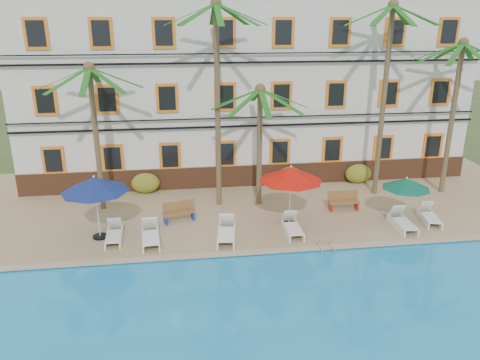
{
  "coord_description": "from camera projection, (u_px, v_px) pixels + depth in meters",
  "views": [
    {
      "loc": [
        -4.05,
        -17.39,
        9.17
      ],
      "look_at": [
        -1.26,
        3.0,
        2.0
      ],
      "focal_mm": 35.0,
      "sensor_mm": 36.0,
      "label": 1
    }
  ],
  "objects": [
    {
      "name": "lounger_d",
      "position": [
        292.0,
        227.0,
        20.39
      ],
      "size": [
        0.7,
        1.87,
        0.88
      ],
      "color": "white",
      "rests_on": "pool_deck"
    },
    {
      "name": "palm_b",
      "position": [
        217.0,
        80.0,
        21.57
      ],
      "size": [
        4.65,
        4.65,
        9.78
      ],
      "color": "brown",
      "rests_on": "pool_deck"
    },
    {
      "name": "palm_c",
      "position": [
        260.0,
        126.0,
        22.38
      ],
      "size": [
        4.65,
        4.65,
        6.02
      ],
      "color": "brown",
      "rests_on": "pool_deck"
    },
    {
      "name": "shrub_right",
      "position": [
        358.0,
        174.0,
        26.49
      ],
      "size": [
        1.5,
        0.9,
        1.1
      ],
      "primitive_type": "ellipsoid",
      "color": "#32601B",
      "rests_on": "pool_deck"
    },
    {
      "name": "lounger_a",
      "position": [
        114.0,
        234.0,
        19.71
      ],
      "size": [
        0.7,
        1.81,
        0.84
      ],
      "color": "white",
      "rests_on": "pool_deck"
    },
    {
      "name": "lounger_b",
      "position": [
        150.0,
        235.0,
        19.54
      ],
      "size": [
        0.85,
        2.02,
        0.93
      ],
      "color": "white",
      "rests_on": "pool_deck"
    },
    {
      "name": "lounger_f",
      "position": [
        429.0,
        216.0,
        21.52
      ],
      "size": [
        0.94,
        1.87,
        0.84
      ],
      "color": "white",
      "rests_on": "pool_deck"
    },
    {
      "name": "umbrella_red",
      "position": [
        291.0,
        174.0,
        20.41
      ],
      "size": [
        2.86,
        2.86,
        2.85
      ],
      "color": "black",
      "rests_on": "pool_deck"
    },
    {
      "name": "hotel_building",
      "position": [
        245.0,
        86.0,
        27.38
      ],
      "size": [
        25.4,
        6.44,
        10.22
      ],
      "color": "silver",
      "rests_on": "pool_deck"
    },
    {
      "name": "palm_a",
      "position": [
        94.0,
        116.0,
        21.57
      ],
      "size": [
        4.65,
        4.65,
        7.06
      ],
      "color": "brown",
      "rests_on": "pool_deck"
    },
    {
      "name": "swimming_pool",
      "position": [
        332.0,
        356.0,
        13.22
      ],
      "size": [
        26.0,
        12.0,
        0.2
      ],
      "primitive_type": "cube",
      "color": "#1C91D5",
      "rests_on": "ground"
    },
    {
      "name": "umbrella_green",
      "position": [
        406.0,
        184.0,
        21.0
      ],
      "size": [
        2.17,
        2.17,
        2.18
      ],
      "color": "black",
      "rests_on": "pool_deck"
    },
    {
      "name": "bench_right",
      "position": [
        343.0,
        201.0,
        22.8
      ],
      "size": [
        1.51,
        0.51,
        0.93
      ],
      "color": "olive",
      "rests_on": "pool_deck"
    },
    {
      "name": "lounger_e",
      "position": [
        402.0,
        222.0,
        20.87
      ],
      "size": [
        0.75,
        1.93,
        0.9
      ],
      "color": "white",
      "rests_on": "pool_deck"
    },
    {
      "name": "pool_coping",
      "position": [
        284.0,
        250.0,
        18.87
      ],
      "size": [
        30.0,
        0.35,
        0.06
      ],
      "primitive_type": "cube",
      "color": "tan",
      "rests_on": "pool_deck"
    },
    {
      "name": "pool_deck",
      "position": [
        259.0,
        200.0,
        24.44
      ],
      "size": [
        30.0,
        12.0,
        0.25
      ],
      "primitive_type": "cube",
      "color": "tan",
      "rests_on": "ground"
    },
    {
      "name": "umbrella_blue",
      "position": [
        95.0,
        185.0,
        19.24
      ],
      "size": [
        2.81,
        2.81,
        2.81
      ],
      "color": "black",
      "rests_on": "pool_deck"
    },
    {
      "name": "ground",
      "position": [
        279.0,
        246.0,
        19.81
      ],
      "size": [
        100.0,
        100.0,
        0.0
      ],
      "primitive_type": "plane",
      "color": "#384C23",
      "rests_on": "ground"
    },
    {
      "name": "shrub_left",
      "position": [
        146.0,
        183.0,
        24.97
      ],
      "size": [
        1.5,
        0.9,
        1.1
      ],
      "primitive_type": "ellipsoid",
      "color": "#32601B",
      "rests_on": "pool_deck"
    },
    {
      "name": "bench_left",
      "position": [
        179.0,
        211.0,
        21.53
      ],
      "size": [
        1.57,
        0.87,
        0.93
      ],
      "color": "olive",
      "rests_on": "pool_deck"
    },
    {
      "name": "lounger_c",
      "position": [
        226.0,
        232.0,
        19.83
      ],
      "size": [
        1.01,
        2.11,
        0.96
      ],
      "color": "white",
      "rests_on": "pool_deck"
    },
    {
      "name": "palm_d",
      "position": [
        386.0,
        77.0,
        23.08
      ],
      "size": [
        4.65,
        4.65,
        9.75
      ],
      "color": "brown",
      "rests_on": "pool_deck"
    },
    {
      "name": "palm_e",
      "position": [
        455.0,
        96.0,
        23.62
      ],
      "size": [
        4.65,
        4.65,
        8.01
      ],
      "color": "brown",
      "rests_on": "pool_deck"
    },
    {
      "name": "pool_ladder",
      "position": [
        326.0,
        249.0,
        19.01
      ],
      "size": [
        0.54,
        0.74,
        0.74
      ],
      "color": "silver",
      "rests_on": "ground"
    },
    {
      "name": "shrub_mid",
      "position": [
        289.0,
        177.0,
        25.97
      ],
      "size": [
        1.5,
        0.9,
        1.1
      ],
      "primitive_type": "ellipsoid",
      "color": "#32601B",
      "rests_on": "pool_deck"
    }
  ]
}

